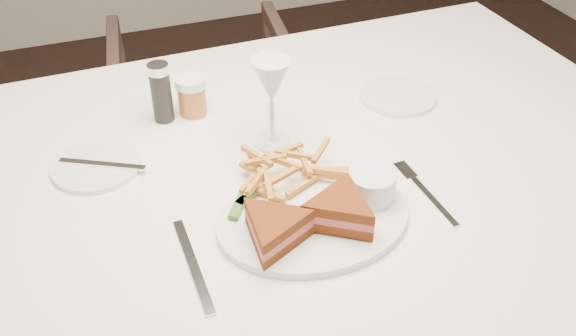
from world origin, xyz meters
The scene contains 3 objects.
table centered at (0.24, 0.19, 0.38)m, with size 1.56×1.04×0.75m, color white.
chair_far centered at (0.32, 1.19, 0.30)m, with size 0.59×0.55×0.60m, color #46312B.
table_setting centered at (0.24, 0.15, 0.79)m, with size 0.78×0.61×0.18m.
Camera 1 is at (-0.05, -0.66, 1.45)m, focal length 40.00 mm.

